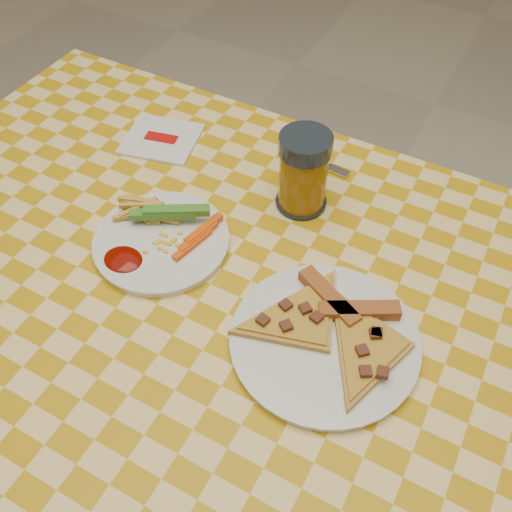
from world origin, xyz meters
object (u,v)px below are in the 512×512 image
(plate_left, at_px, (162,242))
(plate_right, at_px, (324,341))
(drink_glass, at_px, (303,173))
(table, at_px, (213,312))

(plate_left, height_order, plate_right, same)
(plate_left, distance_m, drink_glass, 0.26)
(drink_glass, bearing_deg, plate_left, -128.92)
(table, relative_size, plate_left, 5.89)
(plate_left, relative_size, plate_right, 0.82)
(plate_left, bearing_deg, plate_right, -8.49)
(table, bearing_deg, drink_glass, 78.73)
(table, xyz_separation_m, drink_glass, (0.05, 0.23, 0.14))
(drink_glass, bearing_deg, plate_right, -57.87)
(plate_left, xyz_separation_m, plate_right, (0.31, -0.05, 0.00))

